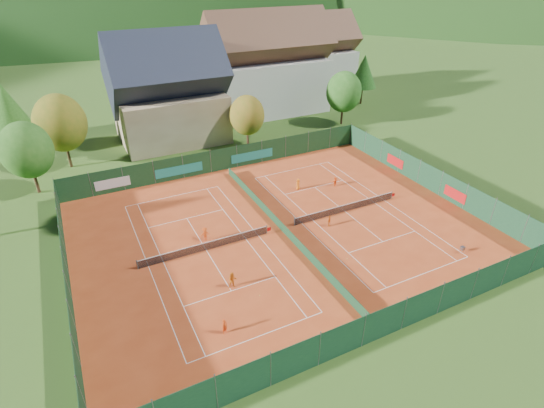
% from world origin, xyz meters
% --- Properties ---
extents(ground, '(600.00, 600.00, 0.00)m').
position_xyz_m(ground, '(0.00, 0.00, -0.02)').
color(ground, '#2F5219').
rests_on(ground, ground).
extents(clay_pad, '(40.00, 32.00, 0.01)m').
position_xyz_m(clay_pad, '(0.00, 0.00, 0.01)').
color(clay_pad, '#B33E1A').
rests_on(clay_pad, ground).
extents(court_markings_left, '(11.03, 23.83, 0.00)m').
position_xyz_m(court_markings_left, '(-8.00, 0.00, 0.01)').
color(court_markings_left, white).
rests_on(court_markings_left, ground).
extents(court_markings_right, '(11.03, 23.83, 0.00)m').
position_xyz_m(court_markings_right, '(8.00, 0.00, 0.01)').
color(court_markings_right, white).
rests_on(court_markings_right, ground).
extents(tennis_net_left, '(13.30, 0.10, 1.02)m').
position_xyz_m(tennis_net_left, '(-7.85, 0.00, 0.51)').
color(tennis_net_left, '#59595B').
rests_on(tennis_net_left, ground).
extents(tennis_net_right, '(13.30, 0.10, 1.02)m').
position_xyz_m(tennis_net_right, '(8.15, 0.00, 0.51)').
color(tennis_net_right, '#59595B').
rests_on(tennis_net_right, ground).
extents(court_divider, '(0.03, 28.80, 1.00)m').
position_xyz_m(court_divider, '(0.00, 0.00, 0.50)').
color(court_divider, '#13341D').
rests_on(court_divider, ground).
extents(fence_north, '(40.00, 0.10, 3.00)m').
position_xyz_m(fence_north, '(-0.46, 15.99, 1.47)').
color(fence_north, '#153A1D').
rests_on(fence_north, ground).
extents(fence_south, '(40.00, 0.04, 3.00)m').
position_xyz_m(fence_south, '(0.00, -16.00, 1.50)').
color(fence_south, '#153B24').
rests_on(fence_south, ground).
extents(fence_west, '(0.04, 32.00, 3.00)m').
position_xyz_m(fence_west, '(-20.00, 0.00, 1.50)').
color(fence_west, '#12331A').
rests_on(fence_west, ground).
extents(fence_east, '(0.09, 32.00, 3.00)m').
position_xyz_m(fence_east, '(20.00, 0.05, 1.48)').
color(fence_east, '#143821').
rests_on(fence_east, ground).
extents(chalet, '(16.20, 12.00, 16.00)m').
position_xyz_m(chalet, '(-3.00, 30.00, 6.62)').
color(chalet, '#C1AE88').
rests_on(chalet, ground).
extents(hotel_block_a, '(21.60, 11.00, 17.25)m').
position_xyz_m(hotel_block_a, '(16.00, 36.00, 7.38)').
color(hotel_block_a, silver).
rests_on(hotel_block_a, ground).
extents(hotel_block_b, '(17.28, 10.00, 15.50)m').
position_xyz_m(hotel_block_b, '(30.00, 44.00, 6.62)').
color(hotel_block_b, silver).
rests_on(hotel_block_b, ground).
extents(tree_west_front, '(5.72, 5.72, 8.69)m').
position_xyz_m(tree_west_front, '(-22.00, 20.00, 5.39)').
color(tree_west_front, '#4C2D1B').
rests_on(tree_west_front, ground).
extents(tree_west_mid, '(6.44, 6.44, 9.78)m').
position_xyz_m(tree_west_mid, '(-18.00, 26.00, 6.07)').
color(tree_west_mid, '#402D17').
rests_on(tree_west_mid, ground).
extents(tree_west_back, '(5.60, 5.60, 10.00)m').
position_xyz_m(tree_west_back, '(-24.00, 34.00, 6.74)').
color(tree_west_back, '#432718').
rests_on(tree_west_back, ground).
extents(tree_center, '(5.01, 5.01, 7.60)m').
position_xyz_m(tree_center, '(6.00, 22.00, 4.72)').
color(tree_center, '#4C2C1B').
rests_on(tree_center, ground).
extents(tree_east_front, '(5.72, 5.72, 8.69)m').
position_xyz_m(tree_east_front, '(24.00, 24.00, 5.39)').
color(tree_east_front, '#4E2E1B').
rests_on(tree_east_front, ground).
extents(tree_east_mid, '(5.04, 5.04, 9.00)m').
position_xyz_m(tree_east_mid, '(34.00, 32.00, 6.06)').
color(tree_east_mid, '#473019').
rests_on(tree_east_mid, ground).
extents(tree_east_back, '(7.15, 7.15, 10.86)m').
position_xyz_m(tree_east_back, '(26.00, 40.00, 6.74)').
color(tree_east_back, '#463119').
rests_on(tree_east_back, ground).
extents(mountain_backdrop, '(820.00, 530.00, 242.00)m').
position_xyz_m(mountain_backdrop, '(28.54, 233.48, -39.64)').
color(mountain_backdrop, black).
rests_on(mountain_backdrop, ground).
extents(ball_hopper, '(0.34, 0.34, 0.80)m').
position_xyz_m(ball_hopper, '(13.45, -11.16, 0.56)').
color(ball_hopper, slate).
rests_on(ball_hopper, ground).
extents(loose_ball_0, '(0.07, 0.07, 0.07)m').
position_xyz_m(loose_ball_0, '(-6.13, -7.97, 0.03)').
color(loose_ball_0, '#CCD833').
rests_on(loose_ball_0, ground).
extents(loose_ball_1, '(0.07, 0.07, 0.07)m').
position_xyz_m(loose_ball_1, '(3.25, -7.09, 0.03)').
color(loose_ball_1, '#CCD833').
rests_on(loose_ball_1, ground).
extents(loose_ball_2, '(0.07, 0.07, 0.07)m').
position_xyz_m(loose_ball_2, '(4.59, 5.44, 0.03)').
color(loose_ball_2, '#CCD833').
rests_on(loose_ball_2, ground).
extents(loose_ball_3, '(0.07, 0.07, 0.07)m').
position_xyz_m(loose_ball_3, '(-6.78, 6.84, 0.03)').
color(loose_ball_3, '#CCD833').
rests_on(loose_ball_3, ground).
extents(loose_ball_4, '(0.07, 0.07, 0.07)m').
position_xyz_m(loose_ball_4, '(12.28, -0.75, 0.03)').
color(loose_ball_4, '#CCD833').
rests_on(loose_ball_4, ground).
extents(player_left_near, '(0.57, 0.48, 1.34)m').
position_xyz_m(player_left_near, '(-10.12, -10.45, 0.67)').
color(player_left_near, '#D14212').
rests_on(player_left_near, ground).
extents(player_left_mid, '(0.83, 0.69, 1.54)m').
position_xyz_m(player_left_mid, '(-7.69, -6.01, 0.77)').
color(player_left_mid, '#CF5F12').
rests_on(player_left_mid, ground).
extents(player_left_far, '(0.94, 0.55, 1.45)m').
position_xyz_m(player_left_far, '(-7.52, 1.69, 0.72)').
color(player_left_far, '#E24A14').
rests_on(player_left_far, ground).
extents(player_right_near, '(0.71, 0.73, 1.23)m').
position_xyz_m(player_right_near, '(4.81, -1.63, 0.61)').
color(player_right_near, '#CD5312').
rests_on(player_right_near, ground).
extents(player_right_far_a, '(0.81, 0.68, 1.40)m').
position_xyz_m(player_right_far_a, '(5.95, 6.90, 0.70)').
color(player_right_far_a, orange).
rests_on(player_right_far_a, ground).
extents(player_right_far_b, '(1.15, 0.75, 1.19)m').
position_xyz_m(player_right_far_b, '(10.39, 5.62, 0.59)').
color(player_right_far_b, '#F95716').
rests_on(player_right_far_b, ground).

